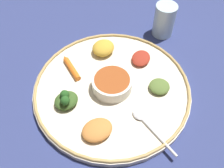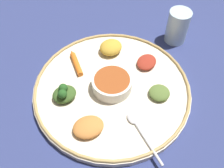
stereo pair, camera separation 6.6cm
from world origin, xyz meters
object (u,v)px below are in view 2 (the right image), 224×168
at_px(spoon, 139,129).
at_px(drinking_glass, 177,28).
at_px(carrot_near_spoon, 76,63).
at_px(greens_pile, 64,93).
at_px(center_bowl, 112,83).

height_order(spoon, drinking_glass, drinking_glass).
xyz_separation_m(carrot_near_spoon, drinking_glass, (-0.01, -0.33, 0.02)).
bearing_deg(greens_pile, carrot_near_spoon, -33.12).
bearing_deg(carrot_near_spoon, greens_pile, 146.88).
relative_size(center_bowl, carrot_near_spoon, 1.08).
relative_size(center_bowl, drinking_glass, 1.01).
distance_m(spoon, drinking_glass, 0.36).
distance_m(spoon, carrot_near_spoon, 0.26).
height_order(greens_pile, carrot_near_spoon, greens_pile).
bearing_deg(greens_pile, spoon, -139.90).
xyz_separation_m(spoon, greens_pile, (0.16, 0.13, 0.01)).
xyz_separation_m(greens_pile, drinking_glass, (0.09, -0.39, 0.01)).
xyz_separation_m(spoon, carrot_near_spoon, (0.25, 0.07, 0.00)).
bearing_deg(spoon, greens_pile, 40.10).
bearing_deg(center_bowl, carrot_near_spoon, 28.01).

